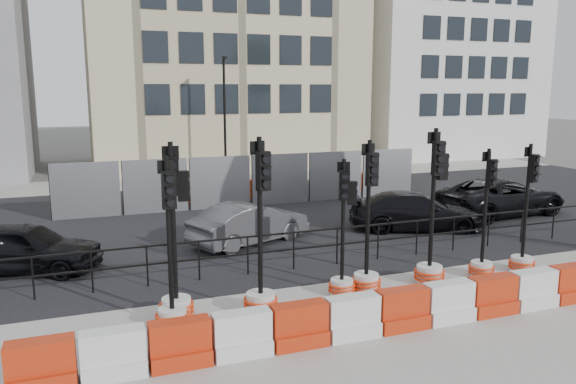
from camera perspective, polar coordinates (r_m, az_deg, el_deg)
name	(u,v)px	position (r m, az deg, el deg)	size (l,w,h in m)	color
ground	(358,280)	(13.75, 7.13, -8.81)	(120.00, 120.00, 0.00)	#51514C
sidewalk_near	(430,329)	(11.36, 14.27, -13.30)	(40.00, 6.00, 0.02)	gray
road	(267,217)	(19.97, -2.12, -2.55)	(40.00, 14.00, 0.03)	black
sidewalk_far	(211,179)	(28.50, -7.78, 1.32)	(40.00, 4.00, 0.02)	gray
building_cream	(219,10)	(34.71, -7.05, 17.87)	(15.00, 10.06, 18.00)	beige
building_white	(435,36)	(40.78, 14.74, 15.10)	(12.00, 9.06, 16.00)	silver
kerb_railing	(337,239)	(14.57, 5.02, -4.82)	(18.00, 0.04, 1.00)	black
heras_fencing	(258,185)	(22.68, -3.03, 0.68)	(14.33, 1.72, 2.00)	gray
lamp_post_far	(225,115)	(27.29, -6.44, 7.73)	(0.12, 0.56, 6.00)	black
barrier_row	(425,307)	(11.37, 13.78, -11.30)	(14.65, 0.50, 0.80)	red
traffic_signal_a	(172,294)	(11.02, -11.74, -10.14)	(0.65, 0.65, 3.32)	silver
traffic_signal_b	(176,278)	(11.40, -11.30, -8.59)	(0.70, 0.70, 3.54)	silver
traffic_signal_c	(261,279)	(11.47, -2.77, -8.77)	(0.71, 0.71, 3.61)	silver
traffic_signal_d	(343,264)	(12.48, 5.58, -7.28)	(0.60, 0.60, 3.06)	silver
traffic_signal_e	(367,261)	(12.77, 8.03, -7.00)	(0.68, 0.68, 3.43)	silver
traffic_signal_f	(431,248)	(13.53, 14.35, -5.52)	(0.72, 0.72, 3.65)	silver
traffic_signal_g	(483,251)	(14.41, 19.19, -5.72)	(0.62, 0.62, 3.14)	silver
traffic_signal_h	(523,246)	(15.17, 22.81, -5.10)	(0.63, 0.63, 3.21)	silver
car_a	(24,247)	(15.46, -25.21, -5.11)	(4.02, 2.83, 1.27)	black
car_b	(250,223)	(16.54, -3.92, -3.20)	(3.94, 2.66, 1.23)	#46464B
car_c	(415,211)	(18.58, 12.79, -1.90)	(4.58, 3.08, 1.23)	black
car_d	(502,197)	(21.64, 20.87, -0.44)	(5.02, 2.65, 1.34)	black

